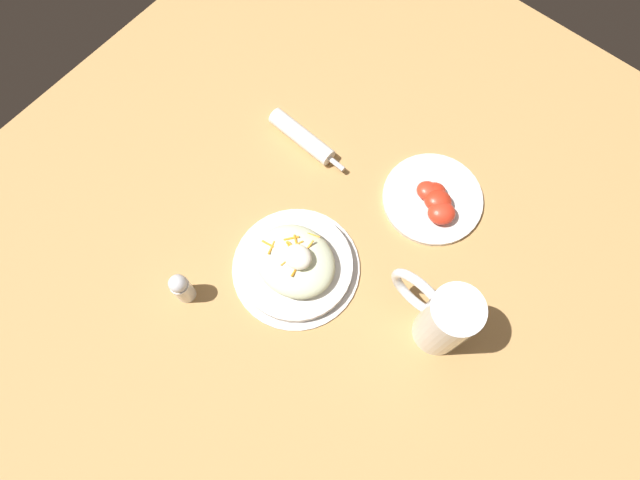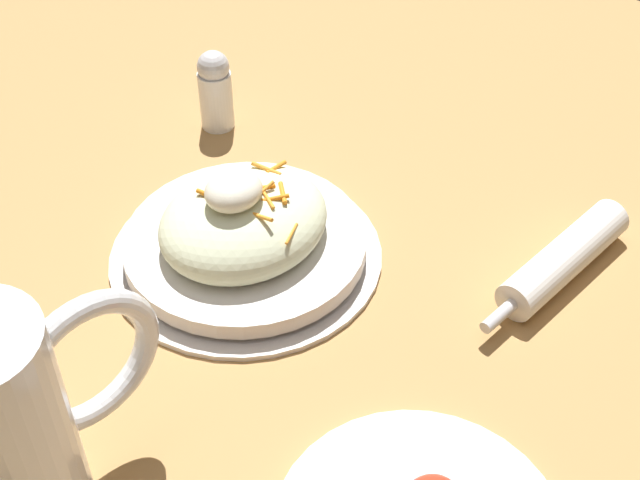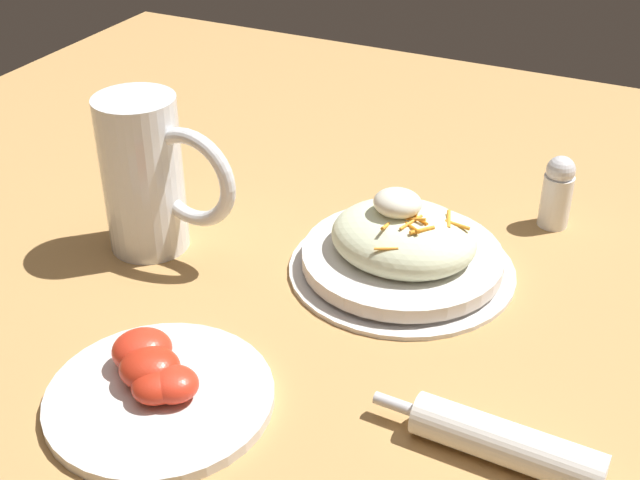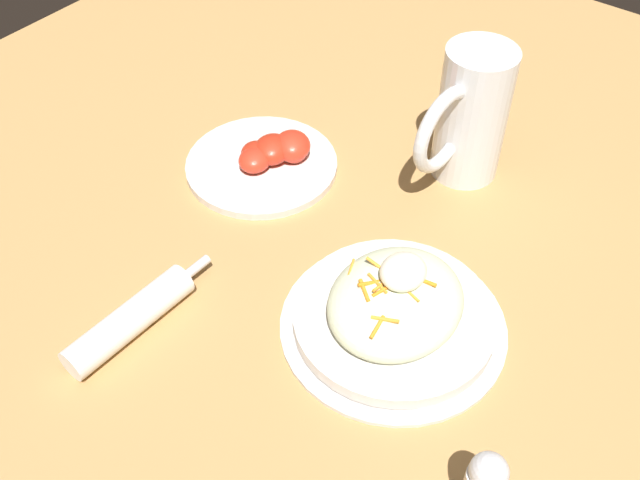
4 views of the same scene
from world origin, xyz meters
name	(u,v)px [view 3 (image 3 of 4)]	position (x,y,z in m)	size (l,w,h in m)	color
ground_plane	(311,297)	(0.00, 0.00, 0.00)	(1.43, 1.43, 0.00)	#B2844C
salad_plate	(403,249)	(-0.06, -0.08, 0.03)	(0.23, 0.23, 0.09)	silver
beer_mug	(147,181)	(0.20, -0.01, 0.08)	(0.16, 0.08, 0.17)	white
napkin_roll	(504,443)	(-0.23, 0.13, 0.02)	(0.18, 0.04, 0.03)	white
tomato_plate	(157,384)	(0.05, 0.18, 0.01)	(0.19, 0.19, 0.04)	silver
salt_shaker	(557,191)	(-0.18, -0.24, 0.04)	(0.03, 0.03, 0.08)	white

